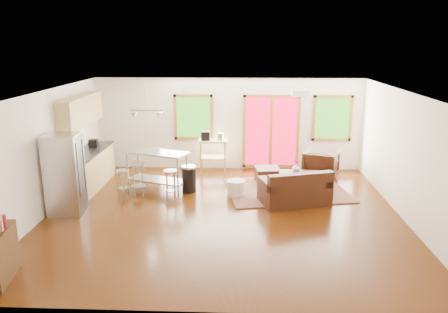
{
  "coord_description": "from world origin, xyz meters",
  "views": [
    {
      "loc": [
        0.38,
        -8.71,
        3.6
      ],
      "look_at": [
        0.0,
        0.3,
        1.2
      ],
      "focal_mm": 35.0,
      "sensor_mm": 36.0,
      "label": 1
    }
  ],
  "objects_px": {
    "loveseat": "(295,190)",
    "armchair": "(321,163)",
    "coffee_table": "(301,175)",
    "kitchen_cart": "(212,145)",
    "island": "(157,164)",
    "refrigerator": "(65,174)",
    "rug": "(286,190)",
    "ottoman": "(267,175)"
  },
  "relations": [
    {
      "from": "island",
      "to": "rug",
      "type": "bearing_deg",
      "value": 1.24
    },
    {
      "from": "kitchen_cart",
      "to": "island",
      "type": "bearing_deg",
      "value": -130.34
    },
    {
      "from": "rug",
      "to": "armchair",
      "type": "relative_size",
      "value": 3.31
    },
    {
      "from": "loveseat",
      "to": "kitchen_cart",
      "type": "bearing_deg",
      "value": 114.33
    },
    {
      "from": "armchair",
      "to": "refrigerator",
      "type": "distance_m",
      "value": 6.42
    },
    {
      "from": "coffee_table",
      "to": "ottoman",
      "type": "height_order",
      "value": "coffee_table"
    },
    {
      "from": "refrigerator",
      "to": "armchair",
      "type": "bearing_deg",
      "value": 20.41
    },
    {
      "from": "loveseat",
      "to": "armchair",
      "type": "bearing_deg",
      "value": 47.36
    },
    {
      "from": "loveseat",
      "to": "kitchen_cart",
      "type": "height_order",
      "value": "kitchen_cart"
    },
    {
      "from": "ottoman",
      "to": "kitchen_cart",
      "type": "xyz_separation_m",
      "value": [
        -1.5,
        0.82,
        0.61
      ]
    },
    {
      "from": "refrigerator",
      "to": "island",
      "type": "bearing_deg",
      "value": 40.32
    },
    {
      "from": "rug",
      "to": "ottoman",
      "type": "distance_m",
      "value": 0.76
    },
    {
      "from": "refrigerator",
      "to": "kitchen_cart",
      "type": "height_order",
      "value": "refrigerator"
    },
    {
      "from": "armchair",
      "to": "ottoman",
      "type": "height_order",
      "value": "armchair"
    },
    {
      "from": "rug",
      "to": "kitchen_cart",
      "type": "height_order",
      "value": "kitchen_cart"
    },
    {
      "from": "refrigerator",
      "to": "kitchen_cart",
      "type": "distance_m",
      "value": 4.23
    },
    {
      "from": "coffee_table",
      "to": "refrigerator",
      "type": "xyz_separation_m",
      "value": [
        -5.19,
        -1.77,
        0.51
      ]
    },
    {
      "from": "armchair",
      "to": "refrigerator",
      "type": "height_order",
      "value": "refrigerator"
    },
    {
      "from": "rug",
      "to": "refrigerator",
      "type": "distance_m",
      "value": 5.18
    },
    {
      "from": "loveseat",
      "to": "kitchen_cart",
      "type": "relative_size",
      "value": 1.42
    },
    {
      "from": "rug",
      "to": "coffee_table",
      "type": "bearing_deg",
      "value": 16.88
    },
    {
      "from": "coffee_table",
      "to": "ottoman",
      "type": "bearing_deg",
      "value": 148.52
    },
    {
      "from": "coffee_table",
      "to": "armchair",
      "type": "distance_m",
      "value": 1.09
    },
    {
      "from": "ottoman",
      "to": "island",
      "type": "bearing_deg",
      "value": -166.48
    },
    {
      "from": "loveseat",
      "to": "coffee_table",
      "type": "relative_size",
      "value": 1.56
    },
    {
      "from": "loveseat",
      "to": "coffee_table",
      "type": "bearing_deg",
      "value": 59.05
    },
    {
      "from": "armchair",
      "to": "loveseat",
      "type": "bearing_deg",
      "value": 86.79
    },
    {
      "from": "ottoman",
      "to": "island",
      "type": "relative_size",
      "value": 0.36
    },
    {
      "from": "loveseat",
      "to": "coffee_table",
      "type": "height_order",
      "value": "loveseat"
    },
    {
      "from": "coffee_table",
      "to": "ottoman",
      "type": "relative_size",
      "value": 1.8
    },
    {
      "from": "island",
      "to": "armchair",
      "type": "bearing_deg",
      "value": 14.05
    },
    {
      "from": "ottoman",
      "to": "kitchen_cart",
      "type": "distance_m",
      "value": 1.81
    },
    {
      "from": "island",
      "to": "kitchen_cart",
      "type": "relative_size",
      "value": 1.4
    },
    {
      "from": "coffee_table",
      "to": "refrigerator",
      "type": "bearing_deg",
      "value": -161.15
    },
    {
      "from": "loveseat",
      "to": "ottoman",
      "type": "distance_m",
      "value": 1.59
    },
    {
      "from": "loveseat",
      "to": "armchair",
      "type": "distance_m",
      "value": 2.09
    },
    {
      "from": "armchair",
      "to": "kitchen_cart",
      "type": "distance_m",
      "value": 3.0
    },
    {
      "from": "coffee_table",
      "to": "kitchen_cart",
      "type": "xyz_separation_m",
      "value": [
        -2.29,
        1.31,
        0.45
      ]
    },
    {
      "from": "armchair",
      "to": "ottoman",
      "type": "bearing_deg",
      "value": 37.35
    },
    {
      "from": "coffee_table",
      "to": "rug",
      "type": "bearing_deg",
      "value": -163.12
    },
    {
      "from": "loveseat",
      "to": "refrigerator",
      "type": "xyz_separation_m",
      "value": [
        -4.94,
        -0.77,
        0.55
      ]
    },
    {
      "from": "loveseat",
      "to": "armchair",
      "type": "relative_size",
      "value": 1.95
    }
  ]
}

